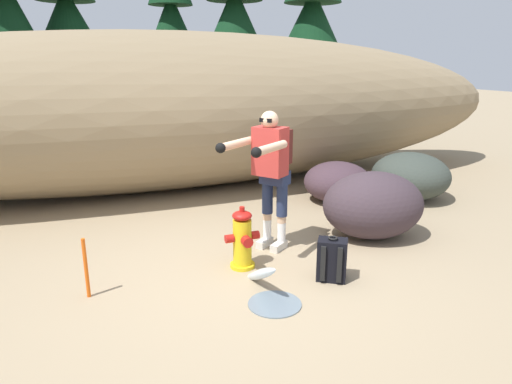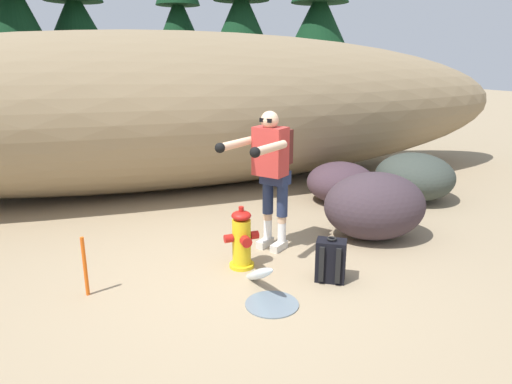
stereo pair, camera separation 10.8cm
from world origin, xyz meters
name	(u,v)px [view 2 (the right image)]	position (x,y,z in m)	size (l,w,h in m)	color
ground_plane	(243,275)	(0.00, 0.00, -0.02)	(56.00, 56.00, 0.04)	#998466
dirt_embankment	(171,111)	(0.00, 3.81, 1.34)	(13.97, 3.20, 2.68)	#897556
fire_hydrant	(242,240)	(0.04, 0.15, 0.32)	(0.38, 0.33, 0.70)	gold
hydrant_water_jet	(262,282)	(0.04, -0.46, 0.11)	(0.50, 1.00, 0.50)	silver
utility_worker	(271,164)	(0.52, 0.50, 1.05)	(1.01, 0.88, 1.66)	beige
spare_backpack	(331,261)	(0.79, -0.46, 0.22)	(0.36, 0.36, 0.47)	black
boulder_large	(341,182)	(2.30, 1.89, 0.32)	(1.08, 1.08, 0.64)	#402E36
boulder_mid	(374,206)	(1.89, 0.39, 0.43)	(1.29, 1.00, 0.85)	#3A2E34
boulder_small	(414,177)	(3.49, 1.60, 0.38)	(1.30, 1.25, 0.76)	#363D36
pine_tree_left	(14,12)	(-2.84, 9.57, 3.37)	(2.73, 2.73, 6.56)	#47331E
pine_tree_center	(75,15)	(-1.39, 10.42, 3.41)	(2.48, 2.48, 5.82)	#47331E
pine_tree_right	(178,18)	(1.53, 10.40, 3.43)	(2.04, 2.04, 5.76)	#47331E
pine_tree_far_right	(241,15)	(2.94, 8.63, 3.40)	(2.39, 2.39, 5.91)	#47331E
pine_tree_ridge_end	(319,16)	(5.34, 8.57, 3.43)	(2.59, 2.59, 5.96)	#47331E
survey_stake	(85,267)	(-1.57, 0.08, 0.30)	(0.04, 0.04, 0.60)	#E55914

